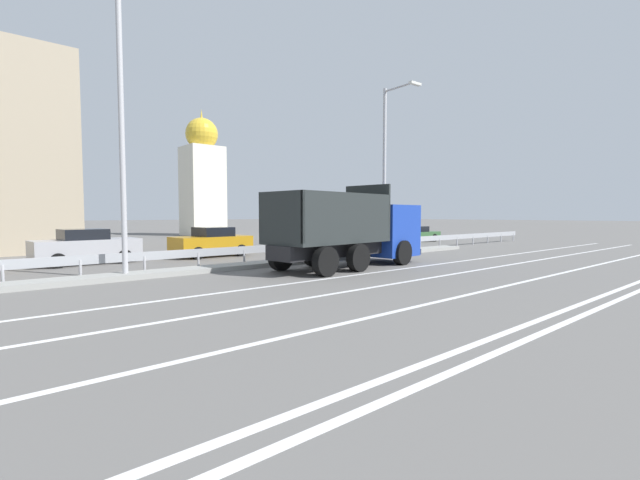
{
  "coord_description": "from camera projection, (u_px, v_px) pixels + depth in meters",
  "views": [
    {
      "loc": [
        -10.4,
        -12.74,
        2.12
      ],
      "look_at": [
        1.27,
        0.78,
        1.06
      ],
      "focal_mm": 24.0,
      "sensor_mm": 36.0,
      "label": 1
    }
  ],
  "objects": [
    {
      "name": "parked_car_2",
      "position": [
        86.0,
        246.0,
        18.27
      ],
      "size": [
        4.19,
        1.95,
        1.51
      ],
      "rotation": [
        0.0,
        0.0,
        -1.51
      ],
      "color": "#A3A3A8",
      "rests_on": "ground_plane"
    },
    {
      "name": "lane_strip_0",
      "position": [
        381.0,
        272.0,
        15.86
      ],
      "size": [
        48.15,
        0.16,
        0.01
      ],
      "primitive_type": "cube",
      "color": "silver",
      "rests_on": "ground_plane"
    },
    {
      "name": "lane_strip_2",
      "position": [
        499.0,
        287.0,
        12.43
      ],
      "size": [
        48.15,
        0.16,
        0.01
      ],
      "primitive_type": "cube",
      "color": "silver",
      "rests_on": "ground_plane"
    },
    {
      "name": "lane_strip_4",
      "position": [
        612.0,
        302.0,
        10.31
      ],
      "size": [
        48.15,
        0.16,
        0.01
      ],
      "primitive_type": "cube",
      "color": "silver",
      "rests_on": "ground_plane"
    },
    {
      "name": "dump_truck",
      "position": [
        363.0,
        235.0,
        17.87
      ],
      "size": [
        7.55,
        3.18,
        3.36
      ],
      "rotation": [
        0.0,
        0.0,
        -1.48
      ],
      "color": "#19389E",
      "rests_on": "ground_plane"
    },
    {
      "name": "parked_car_5",
      "position": [
        366.0,
        235.0,
        29.72
      ],
      "size": [
        4.87,
        2.17,
        1.38
      ],
      "rotation": [
        0.0,
        0.0,
        -1.64
      ],
      "color": "navy",
      "rests_on": "ground_plane"
    },
    {
      "name": "median_island",
      "position": [
        278.0,
        263.0,
        18.08
      ],
      "size": [
        26.48,
        1.1,
        0.18
      ],
      "primitive_type": "cube",
      "color": "gray",
      "rests_on": "ground_plane"
    },
    {
      "name": "parked_car_4",
      "position": [
        300.0,
        239.0,
        25.91
      ],
      "size": [
        3.97,
        1.98,
        1.32
      ],
      "rotation": [
        0.0,
        0.0,
        1.55
      ],
      "color": "gray",
      "rests_on": "ground_plane"
    },
    {
      "name": "median_road_sign",
      "position": [
        352.0,
        230.0,
        20.91
      ],
      "size": [
        0.85,
        0.16,
        2.53
      ],
      "color": "white",
      "rests_on": "ground_plane"
    },
    {
      "name": "street_lamp_1",
      "position": [
        123.0,
        114.0,
        13.69
      ],
      "size": [
        0.71,
        2.73,
        9.6
      ],
      "color": "#ADADB2",
      "rests_on": "ground_plane"
    },
    {
      "name": "median_guardrail",
      "position": [
        265.0,
        250.0,
        18.81
      ],
      "size": [
        48.15,
        0.09,
        0.78
      ],
      "color": "#9EA0A5",
      "rests_on": "ground_plane"
    },
    {
      "name": "lane_strip_1",
      "position": [
        429.0,
        278.0,
        14.27
      ],
      "size": [
        48.15,
        0.16,
        0.01
      ],
      "primitive_type": "cube",
      "color": "silver",
      "rests_on": "ground_plane"
    },
    {
      "name": "parked_car_6",
      "position": [
        415.0,
        234.0,
        33.61
      ],
      "size": [
        4.2,
        2.01,
        1.21
      ],
      "rotation": [
        0.0,
        0.0,
        -1.62
      ],
      "color": "#335B33",
      "rests_on": "ground_plane"
    },
    {
      "name": "street_lamp_2",
      "position": [
        387.0,
        163.0,
        22.03
      ],
      "size": [
        0.71,
        2.2,
        8.6
      ],
      "color": "#ADADB2",
      "rests_on": "ground_plane"
    },
    {
      "name": "parked_car_3",
      "position": [
        212.0,
        242.0,
        21.63
      ],
      "size": [
        3.87,
        2.06,
        1.49
      ],
      "rotation": [
        0.0,
        0.0,
        1.6
      ],
      "color": "#B27A14",
      "rests_on": "ground_plane"
    },
    {
      "name": "ground_plane",
      "position": [
        308.0,
        269.0,
        16.54
      ],
      "size": [
        320.0,
        320.0,
        0.0
      ],
      "primitive_type": "plane",
      "color": "#605E5B"
    },
    {
      "name": "lane_strip_3",
      "position": [
        592.0,
        300.0,
        10.64
      ],
      "size": [
        48.15,
        0.16,
        0.01
      ],
      "primitive_type": "cube",
      "color": "silver",
      "rests_on": "ground_plane"
    },
    {
      "name": "church_tower",
      "position": [
        202.0,
        178.0,
        43.63
      ],
      "size": [
        3.6,
        3.6,
        12.79
      ],
      "color": "silver",
      "rests_on": "ground_plane"
    }
  ]
}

